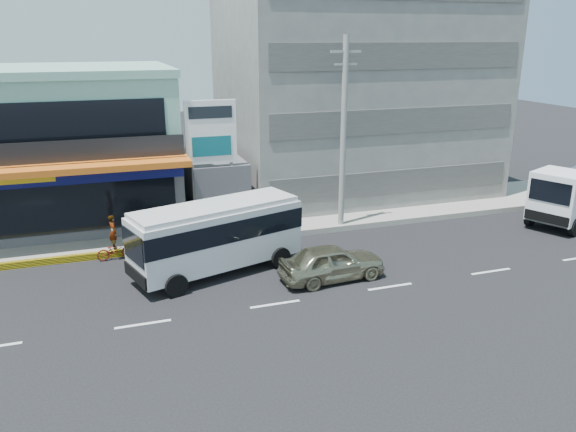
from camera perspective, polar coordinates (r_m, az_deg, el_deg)
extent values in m
plane|color=black|center=(22.03, -1.32, -8.95)|extent=(120.00, 120.00, 0.00)
cube|color=gray|center=(31.82, 2.20, -0.08)|extent=(70.00, 5.00, 0.30)
cube|color=#4B4B50|center=(33.82, -21.78, 2.98)|extent=(12.00, 10.00, 4.00)
cube|color=#86BEAA|center=(33.12, -22.58, 9.68)|extent=(12.00, 10.00, 4.00)
cube|color=#CE5E18|center=(27.71, -22.77, 4.40)|extent=(12.40, 1.80, 0.30)
cube|color=#0D115B|center=(28.55, -22.55, 3.65)|extent=(12.00, 0.12, 0.80)
cube|color=black|center=(28.95, -22.20, 0.79)|extent=(11.00, 0.06, 2.60)
cube|color=gray|center=(37.42, 6.65, 13.22)|extent=(16.00, 12.00, 14.00)
cube|color=#4B4B50|center=(32.39, -7.66, 3.04)|extent=(3.00, 6.00, 3.50)
cylinder|color=slate|center=(31.02, -7.44, 5.86)|extent=(1.50, 1.50, 0.15)
cylinder|color=gray|center=(29.11, -9.61, 4.31)|extent=(0.16, 0.16, 6.50)
cylinder|color=gray|center=(29.47, -5.76, 4.64)|extent=(0.16, 0.16, 6.50)
cube|color=white|center=(28.87, -7.84, 8.44)|extent=(2.60, 0.18, 3.20)
cylinder|color=#999993|center=(29.15, 5.64, 8.01)|extent=(0.30, 0.30, 10.00)
cube|color=#999993|center=(28.74, 5.90, 16.29)|extent=(1.60, 0.12, 0.12)
cube|color=#999993|center=(28.76, 5.87, 15.09)|extent=(1.20, 0.10, 0.10)
cube|color=silver|center=(24.44, -7.26, -2.02)|extent=(7.74, 4.40, 2.43)
cube|color=black|center=(24.28, -7.30, -0.97)|extent=(7.81, 4.47, 0.90)
cube|color=silver|center=(24.02, -7.38, 0.94)|extent=(7.48, 4.14, 0.21)
cylinder|color=black|center=(22.90, -11.32, -6.92)|extent=(0.99, 0.56, 0.95)
cylinder|color=black|center=(24.87, -13.58, -5.03)|extent=(0.99, 0.56, 0.95)
cylinder|color=black|center=(25.18, -0.80, -4.22)|extent=(0.99, 0.56, 0.95)
cylinder|color=black|center=(26.99, -3.63, -2.71)|extent=(0.99, 0.56, 0.95)
imported|color=tan|center=(23.94, 4.49, -4.70)|extent=(4.67, 2.13, 1.55)
cube|color=white|center=(32.99, 25.80, 1.85)|extent=(3.18, 3.18, 2.60)
cylinder|color=black|center=(32.62, 27.07, -0.99)|extent=(1.04, 0.69, 1.00)
cylinder|color=black|center=(33.40, 23.42, -0.08)|extent=(1.04, 0.69, 1.00)
cylinder|color=black|center=(36.71, 25.82, 1.13)|extent=(1.04, 0.69, 1.00)
cylinder|color=black|center=(38.63, 27.00, 1.72)|extent=(1.04, 0.69, 1.00)
imported|color=maroon|center=(27.31, -17.15, -3.33)|extent=(1.74, 0.84, 0.88)
imported|color=#66594C|center=(27.01, -17.32, -1.55)|extent=(0.47, 0.64, 1.61)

